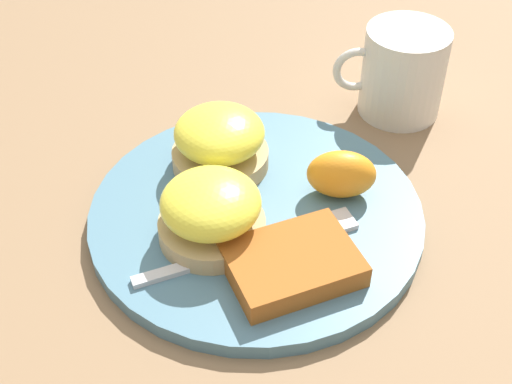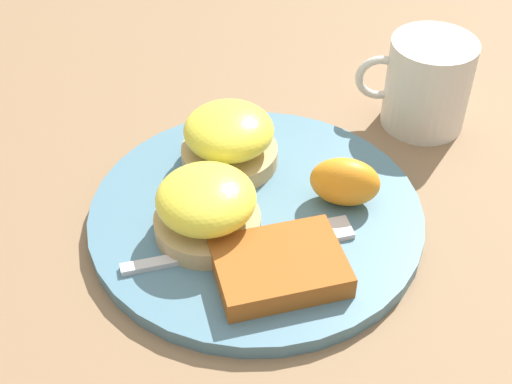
# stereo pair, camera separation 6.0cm
# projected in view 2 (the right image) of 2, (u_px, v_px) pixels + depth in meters

# --- Properties ---
(ground_plane) EXTENTS (1.10, 1.10, 0.00)m
(ground_plane) POSITION_uv_depth(u_px,v_px,m) (256.00, 221.00, 0.62)
(ground_plane) COLOR #846647
(plate) EXTENTS (0.29, 0.29, 0.01)m
(plate) POSITION_uv_depth(u_px,v_px,m) (256.00, 215.00, 0.62)
(plate) COLOR slate
(plate) RESTS_ON ground_plane
(sandwich_benedict_left) EXTENTS (0.09, 0.09, 0.06)m
(sandwich_benedict_left) POSITION_uv_depth(u_px,v_px,m) (229.00, 139.00, 0.64)
(sandwich_benedict_left) COLOR tan
(sandwich_benedict_left) RESTS_ON plate
(sandwich_benedict_right) EXTENTS (0.09, 0.09, 0.06)m
(sandwich_benedict_right) POSITION_uv_depth(u_px,v_px,m) (207.00, 207.00, 0.57)
(sandwich_benedict_right) COLOR tan
(sandwich_benedict_right) RESTS_ON plate
(hashbrown_patty) EXTENTS (0.12, 0.10, 0.02)m
(hashbrown_patty) POSITION_uv_depth(u_px,v_px,m) (279.00, 266.00, 0.55)
(hashbrown_patty) COLOR #9E541E
(hashbrown_patty) RESTS_ON plate
(orange_wedge) EXTENTS (0.06, 0.04, 0.04)m
(orange_wedge) POSITION_uv_depth(u_px,v_px,m) (345.00, 182.00, 0.60)
(orange_wedge) COLOR orange
(orange_wedge) RESTS_ON plate
(fork) EXTENTS (0.19, 0.08, 0.00)m
(fork) POSITION_uv_depth(u_px,v_px,m) (255.00, 245.00, 0.58)
(fork) COLOR silver
(fork) RESTS_ON plate
(cup) EXTENTS (0.11, 0.08, 0.09)m
(cup) POSITION_uv_depth(u_px,v_px,m) (427.00, 83.00, 0.70)
(cup) COLOR silver
(cup) RESTS_ON ground_plane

